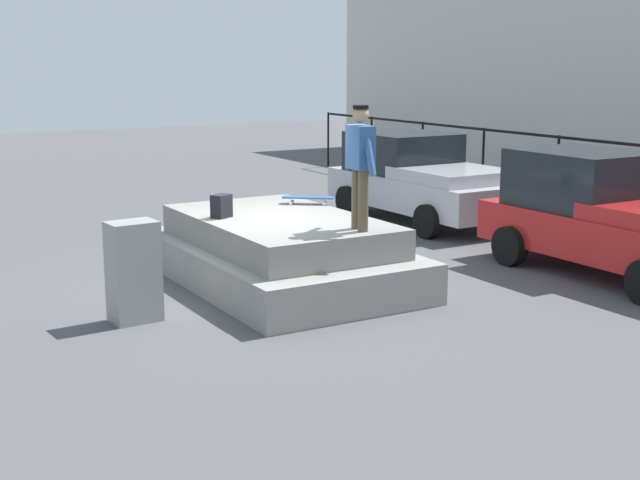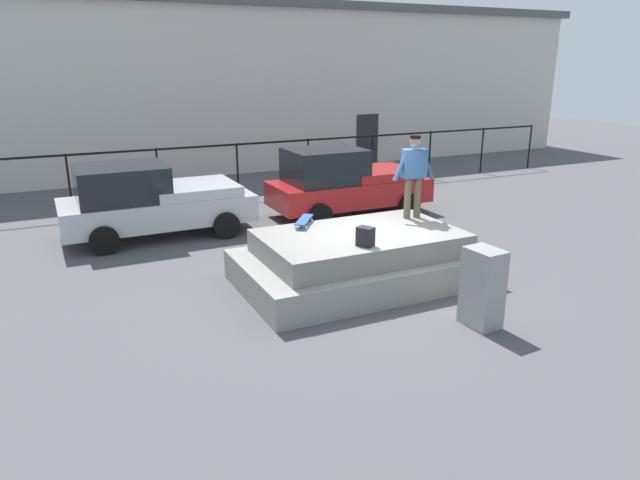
{
  "view_description": "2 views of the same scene",
  "coord_description": "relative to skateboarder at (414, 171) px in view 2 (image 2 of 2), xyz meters",
  "views": [
    {
      "loc": [
        10.93,
        -5.48,
        3.25
      ],
      "look_at": [
        -0.7,
        1.33,
        0.43
      ],
      "focal_mm": 48.41,
      "sensor_mm": 36.0,
      "label": 1
    },
    {
      "loc": [
        -5.32,
        -8.71,
        4.07
      ],
      "look_at": [
        -0.53,
        1.27,
        0.62
      ],
      "focal_mm": 32.36,
      "sensor_mm": 36.0,
      "label": 2
    }
  ],
  "objects": [
    {
      "name": "ground_plane",
      "position": [
        -1.32,
        -0.77,
        -1.97
      ],
      "size": [
        60.0,
        60.0,
        0.0
      ],
      "primitive_type": "plane",
      "color": "#4C4C4F"
    },
    {
      "name": "concrete_ledge",
      "position": [
        -1.47,
        -0.46,
        -1.52
      ],
      "size": [
        4.52,
        2.73,
        0.99
      ],
      "color": "gray",
      "rests_on": "ground_plane"
    },
    {
      "name": "skateboarder",
      "position": [
        0.0,
        0.0,
        0.0
      ],
      "size": [
        0.91,
        0.31,
        1.68
      ],
      "color": "brown",
      "rests_on": "concrete_ledge"
    },
    {
      "name": "skateboard",
      "position": [
        -2.21,
        0.46,
        -0.87
      ],
      "size": [
        0.66,
        0.78,
        0.12
      ],
      "color": "#264C8C",
      "rests_on": "concrete_ledge"
    },
    {
      "name": "backpack",
      "position": [
        -1.81,
        -1.23,
        -0.81
      ],
      "size": [
        0.31,
        0.34,
        0.34
      ],
      "primitive_type": "cube",
      "rotation": [
        0.0,
        0.0,
        5.19
      ],
      "color": "black",
      "rests_on": "concrete_ledge"
    },
    {
      "name": "car_silver_pickup_near",
      "position": [
        -4.47,
        4.37,
        -1.09
      ],
      "size": [
        4.47,
        2.19,
        1.77
      ],
      "color": "#B7B7BC",
      "rests_on": "ground_plane"
    },
    {
      "name": "car_red_pickup_mid",
      "position": [
        0.64,
        4.15,
        -1.06
      ],
      "size": [
        4.35,
        2.05,
        1.86
      ],
      "color": "#B21E1E",
      "rests_on": "ground_plane"
    },
    {
      "name": "utility_box",
      "position": [
        -0.66,
        -2.96,
        -1.33
      ],
      "size": [
        0.48,
        0.63,
        1.28
      ],
      "primitive_type": "cube",
      "rotation": [
        0.0,
        0.0,
        0.08
      ],
      "color": "gray",
      "rests_on": "ground_plane"
    },
    {
      "name": "fence_row",
      "position": [
        -1.32,
        7.47,
        -0.76
      ],
      "size": [
        24.06,
        0.06,
        1.68
      ],
      "color": "black",
      "rests_on": "ground_plane"
    },
    {
      "name": "warehouse_building",
      "position": [
        -1.32,
        14.8,
        1.16
      ],
      "size": [
        34.54,
        7.51,
        6.24
      ],
      "color": "beige",
      "rests_on": "ground_plane"
    }
  ]
}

